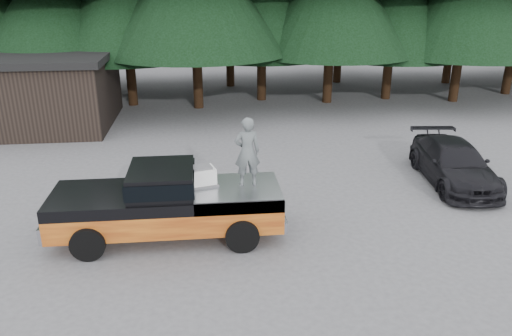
{
  "coord_description": "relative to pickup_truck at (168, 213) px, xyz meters",
  "views": [
    {
      "loc": [
        -0.75,
        -11.36,
        6.34
      ],
      "look_at": [
        0.47,
        0.0,
        2.0
      ],
      "focal_mm": 35.0,
      "sensor_mm": 36.0,
      "label": 1
    }
  ],
  "objects": [
    {
      "name": "parked_car",
      "position": [
        9.13,
        2.74,
        0.0
      ],
      "size": [
        2.28,
        4.76,
        1.34
      ],
      "primitive_type": "imported",
      "rotation": [
        0.0,
        0.0,
        -0.09
      ],
      "color": "black",
      "rests_on": "ground"
    },
    {
      "name": "truck_cab",
      "position": [
        -0.1,
        0.0,
        0.96
      ],
      "size": [
        1.66,
        1.9,
        0.59
      ],
      "primitive_type": "cube",
      "color": "black",
      "rests_on": "pickup_truck"
    },
    {
      "name": "utility_building",
      "position": [
        -7.22,
        11.51,
        1.0
      ],
      "size": [
        8.4,
        6.4,
        3.3
      ],
      "color": "black",
      "rests_on": "ground"
    },
    {
      "name": "ground",
      "position": [
        1.78,
        -0.49,
        -0.67
      ],
      "size": [
        120.0,
        120.0,
        0.0
      ],
      "primitive_type": "plane",
      "color": "#515154",
      "rests_on": "ground"
    },
    {
      "name": "man_on_bed",
      "position": [
        2.08,
        0.08,
        1.57
      ],
      "size": [
        0.69,
        0.47,
        1.81
      ],
      "primitive_type": "imported",
      "rotation": [
        0.0,
        0.0,
        3.2
      ],
      "color": "#575D5E",
      "rests_on": "pickup_truck"
    },
    {
      "name": "pickup_truck",
      "position": [
        0.0,
        0.0,
        0.0
      ],
      "size": [
        6.0,
        2.04,
        1.33
      ],
      "primitive_type": null,
      "color": "orange",
      "rests_on": "ground"
    },
    {
      "name": "air_compressor",
      "position": [
        0.91,
        0.2,
        0.89
      ],
      "size": [
        0.77,
        0.69,
        0.45
      ],
      "primitive_type": "cube",
      "rotation": [
        0.0,
        0.0,
        0.27
      ],
      "color": "white",
      "rests_on": "pickup_truck"
    }
  ]
}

